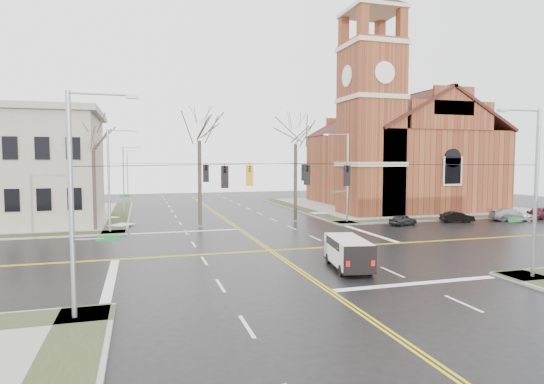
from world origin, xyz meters
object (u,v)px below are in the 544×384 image
object	(u,v)px
signal_pole_nw	(111,177)
cargo_van	(347,251)
parked_car_a	(403,220)
parked_car_d	(543,213)
tree_nw_far	(93,145)
streetlight_north_a	(125,176)
tree_ne	(296,139)
parked_car_c	(511,215)
parked_car_b	(457,217)
church	(393,146)
signal_pole_se	(533,188)
signal_pole_ne	(346,175)
streetlight_north_b	(128,172)
signal_pole_sw	(76,198)
tree_nw_near	(199,135)

from	to	relation	value
signal_pole_nw	cargo_van	distance (m)	23.21
parked_car_a	parked_car_d	distance (m)	17.72
tree_nw_far	streetlight_north_a	bearing A→B (deg)	81.43
tree_ne	parked_car_c	bearing A→B (deg)	-14.93
parked_car_a	parked_car_b	distance (m)	6.64
church	parked_car_c	distance (m)	18.78
signal_pole_nw	cargo_van	size ratio (longest dim) A/B	1.79
streetlight_north_a	parked_car_d	xyz separation A→B (m)	(44.55, -19.28, -3.79)
church	signal_pole_se	bearing A→B (deg)	-110.33
streetlight_north_a	tree_nw_far	distance (m)	15.37
signal_pole_ne	tree_nw_far	distance (m)	24.44
church	parked_car_d	world-z (taller)	church
streetlight_north_b	parked_car_b	world-z (taller)	streetlight_north_b
signal_pole_sw	tree_ne	bearing A→B (deg)	54.79
signal_pole_ne	cargo_van	xyz separation A→B (m)	(-8.41, -17.92, -3.87)
signal_pole_se	signal_pole_sw	bearing A→B (deg)	180.00
signal_pole_sw	tree_ne	size ratio (longest dim) A/B	0.75
streetlight_north_b	tree_ne	xyz separation A→B (m)	(17.50, -33.76, 4.17)
cargo_van	parked_car_a	world-z (taller)	cargo_van
signal_pole_se	parked_car_b	size ratio (longest dim) A/B	2.65
signal_pole_ne	signal_pole_sw	world-z (taller)	same
streetlight_north_b	tree_nw_far	world-z (taller)	tree_nw_far
signal_pole_ne	parked_car_b	size ratio (longest dim) A/B	2.65
streetlight_north_b	parked_car_c	xyz separation A→B (m)	(39.86, -39.73, -3.82)
tree_nw_far	parked_car_c	bearing A→B (deg)	-6.63
church	signal_pole_se	xyz separation A→B (m)	(-13.44, -36.28, -3.48)
streetlight_north_b	tree_nw_far	xyz separation A→B (m)	(-2.24, -34.83, 3.34)
signal_pole_sw	tree_nw_far	world-z (taller)	tree_nw_far
signal_pole_nw	parked_car_b	size ratio (longest dim) A/B	2.65
signal_pole_se	streetlight_north_b	xyz separation A→B (m)	(-21.97, 59.50, -0.48)
parked_car_c	tree_nw_far	xyz separation A→B (m)	(-42.09, 4.89, 7.15)
signal_pole_sw	tree_nw_far	bearing A→B (deg)	93.64
signal_pole_ne	parked_car_c	size ratio (longest dim) A/B	2.00
parked_car_d	tree_nw_near	size ratio (longest dim) A/B	0.32
parked_car_b	tree_nw_far	xyz separation A→B (m)	(-35.69, 4.32, 7.25)
streetlight_north_a	tree_ne	distance (m)	22.65
tree_nw_far	streetlight_north_b	bearing A→B (deg)	86.33
streetlight_north_a	tree_nw_far	world-z (taller)	tree_nw_far
streetlight_north_b	tree_ne	size ratio (longest dim) A/B	0.67
signal_pole_sw	cargo_van	size ratio (longest dim) A/B	1.79
signal_pole_ne	streetlight_north_b	xyz separation A→B (m)	(-21.97, 36.50, -0.48)
tree_nw_far	signal_pole_ne	bearing A→B (deg)	-3.94
signal_pole_nw	parked_car_b	distance (m)	34.51
parked_car_c	tree_ne	size ratio (longest dim) A/B	0.38
cargo_van	tree_nw_far	xyz separation A→B (m)	(-15.80, 19.58, 6.73)
parked_car_b	signal_pole_nw	bearing A→B (deg)	95.92
tree_nw_far	tree_ne	world-z (taller)	tree_ne
parked_car_c	parked_car_d	world-z (taller)	parked_car_d
signal_pole_sw	parked_car_b	xyz separation A→B (m)	(34.12, 20.35, -4.39)
streetlight_north_b	signal_pole_sw	bearing A→B (deg)	-90.64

